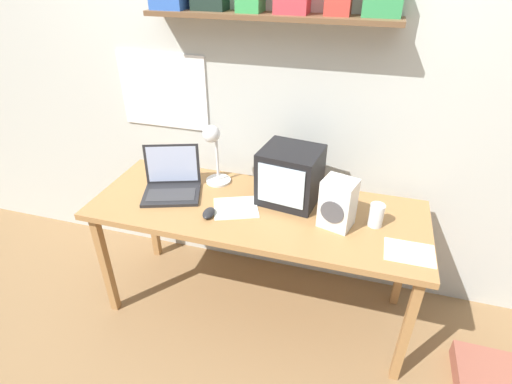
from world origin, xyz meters
name	(u,v)px	position (x,y,z in m)	size (l,w,h in m)	color
ground_plane	(256,304)	(0.00, 0.00, 0.00)	(12.00, 12.00, 0.00)	olive
back_wall	(278,82)	(0.00, 0.45, 1.32)	(5.60, 0.24, 2.60)	beige
corner_desk	(256,217)	(0.00, 0.00, 0.69)	(1.83, 0.68, 0.75)	#A67643
crt_monitor	(290,175)	(0.15, 0.14, 0.90)	(0.35, 0.33, 0.31)	black
laptop	(172,181)	(-0.52, 0.03, 0.82)	(0.39, 0.36, 0.26)	#232326
desk_lamp	(214,147)	(-0.30, 0.17, 1.00)	(0.15, 0.18, 0.39)	white
juice_glass	(376,216)	(0.63, 0.02, 0.80)	(0.07, 0.07, 0.12)	white
space_heater	(338,203)	(0.43, -0.03, 0.88)	(0.19, 0.17, 0.26)	silver
computer_mouse	(209,213)	(-0.22, -0.14, 0.77)	(0.07, 0.11, 0.03)	#232326
open_notebook	(236,208)	(-0.10, -0.04, 0.75)	(0.30, 0.29, 0.00)	silver
printed_handout	(409,252)	(0.79, -0.16, 0.75)	(0.23, 0.17, 0.00)	white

